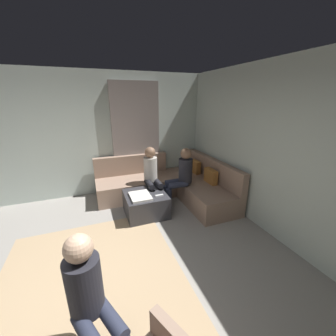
{
  "coord_description": "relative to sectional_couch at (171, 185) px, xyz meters",
  "views": [
    {
      "loc": [
        1.93,
        0.26,
        2.13
      ],
      "look_at": [
        -1.63,
        1.63,
        0.85
      ],
      "focal_mm": 22.22,
      "sensor_mm": 36.0,
      "label": 1
    }
  ],
  "objects": [
    {
      "name": "person_on_couch_back",
      "position": [
        0.41,
        0.06,
        0.38
      ],
      "size": [
        0.3,
        0.6,
        1.2
      ],
      "rotation": [
        0.0,
        0.0,
        3.14
      ],
      "color": "#2D3347",
      "rests_on": "ground_plane"
    },
    {
      "name": "wall_left",
      "position": [
        -0.86,
        -1.88,
        1.07
      ],
      "size": [
        0.12,
        6.0,
        2.7
      ],
      "primitive_type": "cube",
      "color": "silver",
      "rests_on": "ground_plane"
    },
    {
      "name": "sectional_couch",
      "position": [
        0.0,
        0.0,
        0.0
      ],
      "size": [
        2.1,
        2.55,
        0.87
      ],
      "color": "#9E7F6B",
      "rests_on": "ground_plane"
    },
    {
      "name": "wall_back",
      "position": [
        2.08,
        1.06,
        1.07
      ],
      "size": [
        6.0,
        0.12,
        2.7
      ],
      "primitive_type": "cube",
      "color": "silver",
      "rests_on": "ground_plane"
    },
    {
      "name": "game_remote",
      "position": [
        0.72,
        -0.52,
        0.15
      ],
      "size": [
        0.05,
        0.15,
        0.02
      ],
      "primitive_type": "cube",
      "color": "white",
      "rests_on": "ottoman"
    },
    {
      "name": "person_on_couch_side",
      "position": [
        0.15,
        -0.49,
        0.38
      ],
      "size": [
        0.6,
        0.3,
        1.2
      ],
      "rotation": [
        0.0,
        0.0,
        -1.57
      ],
      "color": "black",
      "rests_on": "ground_plane"
    },
    {
      "name": "area_rug",
      "position": [
        1.88,
        -1.78,
        -0.27
      ],
      "size": [
        2.6,
        2.2,
        0.01
      ],
      "primitive_type": "cube",
      "color": "tan",
      "rests_on": "ground_plane"
    },
    {
      "name": "folded_blanket",
      "position": [
        0.64,
        -0.86,
        0.16
      ],
      "size": [
        0.44,
        0.36,
        0.04
      ],
      "primitive_type": "cube",
      "color": "white",
      "rests_on": "ottoman"
    },
    {
      "name": "coffee_mug",
      "position": [
        0.32,
        -0.56,
        0.19
      ],
      "size": [
        0.08,
        0.08,
        0.1
      ],
      "primitive_type": "cylinder",
      "color": "#334C72",
      "rests_on": "ottoman"
    },
    {
      "name": "person_on_armchair",
      "position": [
        2.67,
        -1.74,
        0.36
      ],
      "size": [
        0.6,
        0.44,
        1.18
      ],
      "rotation": [
        0.0,
        0.0,
        5.12
      ],
      "color": "#2D3347",
      "rests_on": "ground_plane"
    },
    {
      "name": "curtain_panel",
      "position": [
        -0.76,
        -0.58,
        0.97
      ],
      "size": [
        0.06,
        1.1,
        2.5
      ],
      "primitive_type": "cube",
      "color": "gray",
      "rests_on": "ground_plane"
    },
    {
      "name": "ground_plane",
      "position": [
        2.08,
        -1.88,
        -0.33
      ],
      "size": [
        6.0,
        6.0,
        0.1
      ],
      "primitive_type": "cube",
      "color": "gray"
    },
    {
      "name": "ottoman",
      "position": [
        0.54,
        -0.74,
        -0.07
      ],
      "size": [
        0.76,
        0.76,
        0.42
      ],
      "primitive_type": "cube",
      "color": "#333338",
      "rests_on": "ground_plane"
    }
  ]
}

